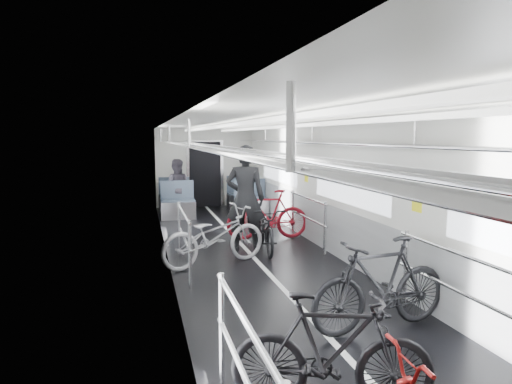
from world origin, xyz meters
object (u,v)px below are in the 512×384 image
Objects in this scene: bike_left_mid at (332,352)px; bike_right_far at (268,215)px; person_seated at (176,188)px; person_standing at (245,199)px; bike_right_near at (381,284)px; bike_aisle at (266,229)px; bike_left_far at (214,236)px.

bike_right_far reaches higher than bike_left_mid.
bike_left_mid is at bearing 104.22° from person_seated.
bike_left_mid is 0.80× the size of person_standing.
person_seated reaches higher than bike_right_near.
bike_right_near is 1.01× the size of bike_right_far.
bike_right_far is (1.15, 5.97, 0.04)m from bike_left_mid.
bike_aisle is at bearing 177.27° from bike_right_near.
person_standing reaches higher than person_seated.
bike_right_far is at bearing -59.30° from bike_left_far.
bike_right_near is 3.75m from bike_aisle.
bike_left_mid is 5.15m from person_standing.
bike_left_far is at bearing 65.38° from person_standing.
bike_aisle is 0.70m from person_standing.
person_standing reaches higher than bike_right_near.
bike_right_near is 1.09× the size of bike_aisle.
bike_left_far is at bearing -162.61° from bike_right_near.
person_seated is (-1.34, 4.35, 0.35)m from bike_aisle.
bike_left_mid is 1.71m from bike_right_near.
person_seated reaches higher than bike_left_far.
bike_right_near is 1.13× the size of person_seated.
bike_left_mid is at bearing -93.25° from bike_aisle.
bike_right_near is 4.70m from bike_right_far.
bike_aisle is 0.81× the size of person_standing.
person_seated is at bearing -175.86° from bike_right_near.
bike_left_far is 0.95× the size of person_standing.
person_seated is (-0.24, 5.05, 0.28)m from bike_left_far.
person_standing is (-0.38, 0.10, 0.58)m from bike_aisle.
bike_left_mid is at bearing -49.31° from bike_right_near.
bike_right_near is at bearing -79.10° from bike_aisle.
person_seated is at bearing -59.68° from person_standing.
person_seated is at bearing -16.52° from bike_left_far.
bike_right_near is (1.40, -3.04, 0.03)m from bike_left_far.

